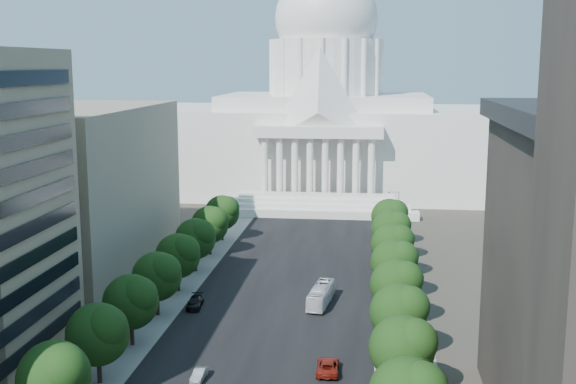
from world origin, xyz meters
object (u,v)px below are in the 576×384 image
at_px(car_red, 328,366).
at_px(car_silver, 199,375).
at_px(city_bus, 321,295).
at_px(car_dark_b, 195,303).

bearing_deg(car_red, car_silver, 12.55).
bearing_deg(city_bus, car_silver, -105.96).
bearing_deg(car_silver, car_dark_b, 108.51).
xyz_separation_m(car_red, car_dark_b, (-22.43, 21.99, -0.02)).
relative_size(car_silver, car_dark_b, 0.71).
relative_size(car_silver, city_bus, 0.35).
bearing_deg(city_bus, car_dark_b, -161.81).
xyz_separation_m(car_silver, city_bus, (12.71, 29.67, 0.90)).
height_order(car_red, car_dark_b, car_red).
bearing_deg(car_dark_b, city_bus, 6.37).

